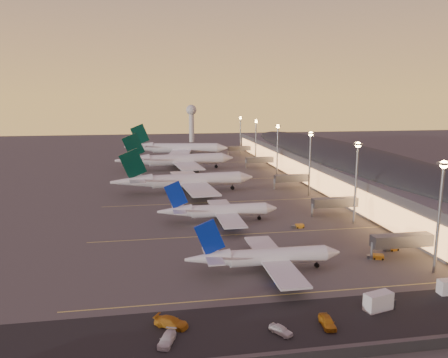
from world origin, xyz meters
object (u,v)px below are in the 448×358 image
Objects in this scene: airliner_wide_near at (185,181)px; catering_truck_a at (380,302)px; baggage_tug_c at (298,226)px; service_van_b at (171,322)px; service_van_d at (327,322)px; radar_tower at (191,117)px; service_van_c at (281,330)px; baggage_tug_a at (376,257)px; airliner_wide_mid at (176,160)px; airliner_wide_far at (176,148)px; service_van_a at (167,339)px; airliner_narrow_south at (265,257)px; baggage_tug_b at (391,248)px; airliner_narrow_north at (219,211)px.

catering_truck_a is at bearing -81.26° from airliner_wide_near.
baggage_tug_c is 52.48m from catering_truck_a.
service_van_b reaches higher than service_van_d.
service_van_c is (-16.13, -319.22, -21.12)m from radar_tower.
radar_tower is at bearing 113.53° from baggage_tug_a.
airliner_wide_far reaches higher than airliner_wide_mid.
service_van_b is 27.23m from service_van_d.
airliner_wide_mid is 10.59× the size of service_van_b.
airliner_wide_near reaches higher than baggage_tug_c.
service_van_a is (-15.80, -225.10, -4.90)m from airliner_wide_far.
airliner_narrow_south is at bearing -78.57° from airliner_wide_far.
baggage_tug_b is at bearing 41.23° from catering_truck_a.
airliner_wide_mid is at bearing 84.26° from airliner_wide_near.
airliner_wide_mid is at bearing 27.02° from service_van_b.
airliner_wide_near is at bearing -95.89° from airliner_wide_mid.
baggage_tug_c is at bearing 116.46° from baggage_tug_b.
service_van_b is at bearing -101.53° from airliner_wide_near.
catering_truck_a reaches higher than service_van_c.
airliner_wide_near is 15.50× the size of baggage_tug_c.
baggage_tug_b is 1.09× the size of baggage_tug_c.
catering_truck_a is 21.52m from service_van_c.
airliner_narrow_south reaches higher than baggage_tug_b.
baggage_tug_c is (30.06, -56.18, -4.44)m from airliner_wide_near.
airliner_wide_mid is 15.36× the size of baggage_tug_b.
catering_truck_a reaches higher than service_van_a.
airliner_narrow_north is at bearing 129.72° from baggage_tug_b.
service_van_a is 5.16m from service_van_b.
catering_truck_a is (-12.65, -24.34, 1.04)m from baggage_tug_a.
airliner_narrow_north is 0.59× the size of airliner_wide_mid.
service_van_c is (18.15, -5.39, -0.14)m from service_van_b.
baggage_tug_b is at bearing -64.78° from airliner_wide_near.
airliner_wide_mid is at bearing 94.24° from airliner_narrow_south.
airliner_narrow_south is 198.91m from airliner_wide_far.
airliner_wide_far is (3.60, 111.63, 0.71)m from airliner_wide_near.
airliner_wide_mid is 150.01m from radar_tower.
baggage_tug_a is 29.94m from baggage_tug_c.
airliner_narrow_south is at bearing 104.35° from service_van_d.
baggage_tug_c is (22.95, -10.59, -3.06)m from airliner_narrow_north.
radar_tower reaches higher than service_van_d.
service_van_c is at bearing -99.26° from airliner_narrow_south.
airliner_narrow_south is 87.85m from airliner_wide_near.
airliner_wide_far is 17.68× the size of baggage_tug_c.
service_van_a is (-12.20, -113.47, -4.19)m from airliner_wide_near.
service_van_c reaches higher than baggage_tug_a.
airliner_narrow_south is 35.34m from service_van_a.
service_van_d is at bearing -106.80° from baggage_tug_c.
airliner_wide_far is 11.15× the size of service_van_b.
airliner_wide_mid is at bearing -84.47° from airliner_wide_far.
radar_tower is at bearing 103.38° from service_van_a.
airliner_wide_near is at bearing 103.55° from service_van_a.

